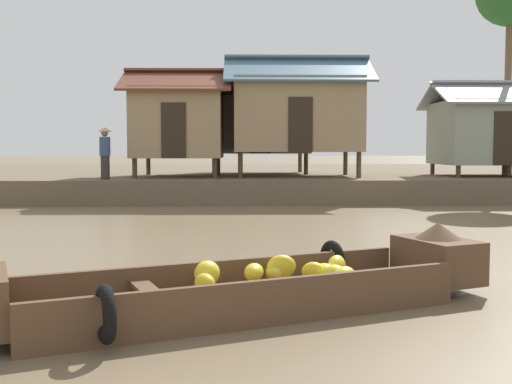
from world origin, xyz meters
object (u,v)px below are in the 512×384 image
(stilt_house_left, at_px, (179,122))
(stilt_house_right, at_px, (487,131))
(vendor_person, at_px, (105,150))
(stilt_house_mid_right, at_px, (296,114))
(stilt_house_mid_left, at_px, (259,121))
(banana_boat, at_px, (244,286))

(stilt_house_left, distance_m, stilt_house_right, 10.99)
(vendor_person, bearing_deg, stilt_house_mid_right, 18.57)
(stilt_house_mid_left, bearing_deg, stilt_house_left, -135.21)
(stilt_house_mid_right, bearing_deg, stilt_house_left, -178.53)
(stilt_house_left, xyz_separation_m, stilt_house_mid_left, (2.89, 2.87, 0.18))
(stilt_house_mid_left, height_order, stilt_house_mid_right, stilt_house_mid_right)
(stilt_house_right, height_order, vendor_person, stilt_house_right)
(banana_boat, bearing_deg, stilt_house_left, 98.51)
(stilt_house_mid_left, xyz_separation_m, stilt_house_right, (8.09, -2.58, -0.48))
(stilt_house_mid_right, relative_size, vendor_person, 3.04)
(stilt_house_mid_right, xyz_separation_m, vendor_person, (-6.27, -2.11, -1.28))
(banana_boat, relative_size, stilt_house_mid_left, 1.28)
(banana_boat, distance_m, stilt_house_left, 15.43)
(stilt_house_mid_left, xyz_separation_m, stilt_house_mid_right, (1.24, -2.76, 0.11))
(vendor_person, bearing_deg, stilt_house_mid_left, 44.06)
(stilt_house_mid_left, relative_size, vendor_person, 2.76)
(stilt_house_mid_left, distance_m, stilt_house_right, 8.51)
(vendor_person, bearing_deg, stilt_house_right, 9.90)
(stilt_house_right, bearing_deg, stilt_house_mid_left, 162.31)
(stilt_house_left, bearing_deg, banana_boat, -81.49)
(banana_boat, bearing_deg, stilt_house_right, 60.39)
(stilt_house_mid_left, bearing_deg, banana_boat, -92.03)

